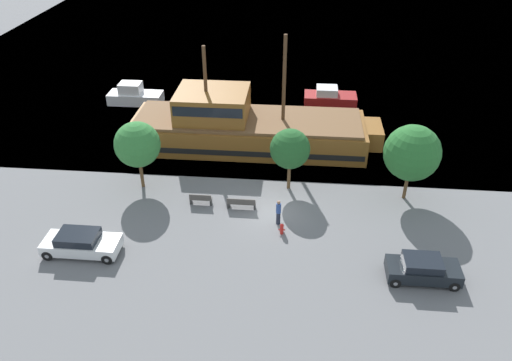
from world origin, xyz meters
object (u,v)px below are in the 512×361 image
pirate_ship (243,127)px  bench_promenade_west (201,199)px  parked_car_curb_front (423,269)px  pedestrian_walking_near (278,212)px  moored_boat_outer (135,96)px  bench_promenade_east (241,203)px  parked_car_curb_mid (81,243)px  fire_hydrant (282,228)px  moored_boat_dockside (330,98)px

pirate_ship → bench_promenade_west: size_ratio=13.38×
parked_car_curb_front → pedestrian_walking_near: 9.44m
moored_boat_outer → bench_promenade_east: moored_boat_outer is taller
parked_car_curb_front → bench_promenade_west: parked_car_curb_front is taller
moored_boat_outer → parked_car_curb_mid: 22.52m
pirate_ship → pedestrian_walking_near: pirate_ship is taller
parked_car_curb_mid → bench_promenade_west: 8.40m
parked_car_curb_mid → bench_promenade_east: size_ratio=2.33×
pirate_ship → moored_boat_outer: 13.92m
pirate_ship → bench_promenade_east: pirate_ship is taller
parked_car_curb_front → fire_hydrant: (-8.06, 3.40, -0.31)m
moored_boat_outer → parked_car_curb_mid: moored_boat_outer is taller
pedestrian_walking_near → parked_car_curb_mid: bearing=-161.3°
moored_boat_dockside → moored_boat_outer: 19.09m
moored_boat_dockside → pedestrian_walking_near: (-3.96, -19.77, 0.25)m
pirate_ship → bench_promenade_east: (0.87, -9.20, -1.21)m
pirate_ship → bench_promenade_west: pirate_ship is taller
parked_car_curb_mid → pedestrian_walking_near: 12.29m
parked_car_curb_mid → bench_promenade_east: 10.53m
moored_boat_outer → pedestrian_walking_near: moored_boat_outer is taller
pirate_ship → moored_boat_outer: pirate_ship is taller
moored_boat_dockside → pirate_ship: bearing=-129.2°
pirate_ship → pedestrian_walking_near: bearing=-72.0°
moored_boat_outer → bench_promenade_east: size_ratio=2.66×
moored_boat_dockside → parked_car_curb_mid: moored_boat_dockside is taller
fire_hydrant → bench_promenade_east: (-2.88, 2.49, 0.04)m
pedestrian_walking_near → parked_car_curb_front: bearing=-28.0°
parked_car_curb_front → pirate_ship: bearing=128.0°
pirate_ship → moored_boat_dockside: size_ratio=4.04×
pirate_ship → pedestrian_walking_near: size_ratio=11.33×
bench_promenade_east → pedestrian_walking_near: (2.60, -1.46, 0.47)m
pirate_ship → bench_promenade_east: 9.32m
pirate_ship → pedestrian_walking_near: 11.24m
fire_hydrant → bench_promenade_east: bench_promenade_east is taller
pirate_ship → parked_car_curb_mid: size_ratio=4.47×
moored_boat_dockside → fire_hydrant: (-3.68, -20.80, -0.26)m
parked_car_curb_front → pedestrian_walking_near: (-8.34, 4.43, 0.20)m
moored_boat_dockside → moored_boat_outer: bearing=-175.6°
moored_boat_outer → bench_promenade_west: (9.63, -16.59, -0.34)m
moored_boat_dockside → bench_promenade_west: moored_boat_dockside is taller
moored_boat_dockside → pedestrian_walking_near: bearing=-101.3°
bench_promenade_east → bench_promenade_west: size_ratio=1.28×
parked_car_curb_front → bench_promenade_east: size_ratio=2.07×
moored_boat_dockside → parked_car_curb_front: 24.59m
parked_car_curb_front → pedestrian_walking_near: size_ratio=2.25×
moored_boat_dockside → fire_hydrant: moored_boat_dockside is taller
parked_car_curb_mid → pedestrian_walking_near: size_ratio=2.53×
fire_hydrant → pedestrian_walking_near: 1.18m
moored_boat_outer → parked_car_curb_front: moored_boat_outer is taller
parked_car_curb_mid → pedestrian_walking_near: bearing=18.7°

